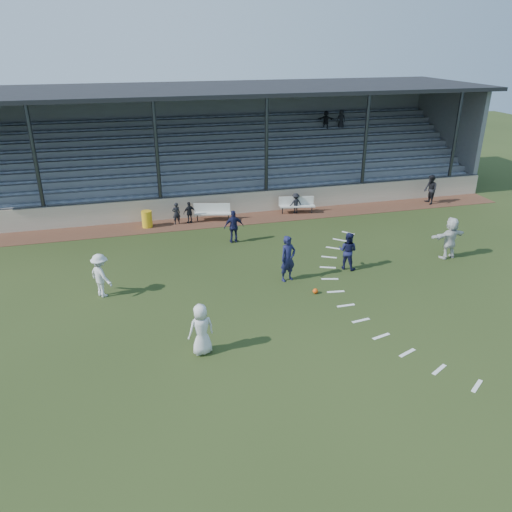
# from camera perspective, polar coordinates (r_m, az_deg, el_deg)

# --- Properties ---
(ground) EXTENTS (90.00, 90.00, 0.00)m
(ground) POSITION_cam_1_polar(r_m,az_deg,el_deg) (18.25, 2.00, -6.81)
(ground) COLOR #273616
(ground) RESTS_ON ground
(cinder_track) EXTENTS (34.00, 2.00, 0.02)m
(cinder_track) POSITION_cam_1_polar(r_m,az_deg,el_deg) (27.55, -4.23, 4.02)
(cinder_track) COLOR #522E21
(cinder_track) RESTS_ON ground
(retaining_wall) EXTENTS (34.00, 0.18, 1.20)m
(retaining_wall) POSITION_cam_1_polar(r_m,az_deg,el_deg) (28.34, -4.67, 5.83)
(retaining_wall) COLOR beige
(retaining_wall) RESTS_ON ground
(bench_left) EXTENTS (2.04, 0.93, 0.95)m
(bench_left) POSITION_cam_1_polar(r_m,az_deg,el_deg) (27.46, -5.02, 5.20)
(bench_left) COLOR beige
(bench_left) RESTS_ON cinder_track
(bench_right) EXTENTS (2.04, 0.80, 0.95)m
(bench_right) POSITION_cam_1_polar(r_m,az_deg,el_deg) (28.68, 4.68, 6.02)
(bench_right) COLOR beige
(bench_right) RESTS_ON cinder_track
(trash_bin) EXTENTS (0.55, 0.55, 0.88)m
(trash_bin) POSITION_cam_1_polar(r_m,az_deg,el_deg) (27.05, -12.35, 4.15)
(trash_bin) COLOR gold
(trash_bin) RESTS_ON cinder_track
(football) EXTENTS (0.21, 0.21, 0.21)m
(football) POSITION_cam_1_polar(r_m,az_deg,el_deg) (19.82, 6.80, -4.00)
(football) COLOR #E94E0D
(football) RESTS_ON ground
(player_white_lead) EXTENTS (0.95, 0.73, 1.73)m
(player_white_lead) POSITION_cam_1_polar(r_m,az_deg,el_deg) (15.91, -6.28, -8.33)
(player_white_lead) COLOR silver
(player_white_lead) RESTS_ON ground
(player_navy_lead) EXTENTS (0.82, 0.67, 1.94)m
(player_navy_lead) POSITION_cam_1_polar(r_m,az_deg,el_deg) (20.42, 3.67, -0.30)
(player_navy_lead) COLOR #16183E
(player_navy_lead) RESTS_ON ground
(player_navy_mid) EXTENTS (1.03, 1.01, 1.67)m
(player_navy_mid) POSITION_cam_1_polar(r_m,az_deg,el_deg) (21.83, 10.44, 0.59)
(player_navy_mid) COLOR #16183E
(player_navy_mid) RESTS_ON ground
(player_white_wing) EXTENTS (1.19, 1.30, 1.75)m
(player_white_wing) POSITION_cam_1_polar(r_m,az_deg,el_deg) (20.08, -17.30, -2.13)
(player_white_wing) COLOR silver
(player_white_wing) RESTS_ON ground
(player_navy_wing) EXTENTS (0.96, 0.41, 1.63)m
(player_navy_wing) POSITION_cam_1_polar(r_m,az_deg,el_deg) (24.34, -2.55, 3.38)
(player_navy_wing) COLOR #16183E
(player_navy_wing) RESTS_ON ground
(player_white_back) EXTENTS (1.86, 0.81, 1.94)m
(player_white_back) POSITION_cam_1_polar(r_m,az_deg,el_deg) (24.16, 21.30, 1.95)
(player_white_back) COLOR silver
(player_white_back) RESTS_ON ground
(official) EXTENTS (0.72, 0.89, 1.74)m
(official) POSITION_cam_1_polar(r_m,az_deg,el_deg) (31.92, 19.31, 7.17)
(official) COLOR black
(official) RESTS_ON cinder_track
(sub_left_near) EXTENTS (0.48, 0.37, 1.19)m
(sub_left_near) POSITION_cam_1_polar(r_m,az_deg,el_deg) (27.13, -9.10, 4.83)
(sub_left_near) COLOR black
(sub_left_near) RESTS_ON cinder_track
(sub_left_far) EXTENTS (0.75, 0.46, 1.19)m
(sub_left_far) POSITION_cam_1_polar(r_m,az_deg,el_deg) (27.17, -7.60, 4.94)
(sub_left_far) COLOR black
(sub_left_far) RESTS_ON cinder_track
(sub_right) EXTENTS (0.81, 0.54, 1.17)m
(sub_right) POSITION_cam_1_polar(r_m,az_deg,el_deg) (28.64, 4.55, 6.04)
(sub_right) COLOR black
(sub_right) RESTS_ON cinder_track
(grandstand) EXTENTS (34.60, 9.00, 6.61)m
(grandstand) POSITION_cam_1_polar(r_m,az_deg,el_deg) (32.42, -6.28, 10.99)
(grandstand) COLOR slate
(grandstand) RESTS_ON ground
(penalty_arc) EXTENTS (3.89, 14.63, 0.01)m
(penalty_arc) POSITION_cam_1_polar(r_m,az_deg,el_deg) (19.70, 13.62, -5.06)
(penalty_arc) COLOR white
(penalty_arc) RESTS_ON ground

